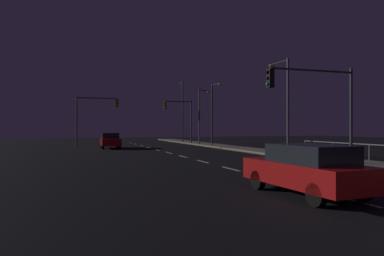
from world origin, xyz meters
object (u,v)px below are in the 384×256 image
(traffic_light_overhead_east, at_px, (95,111))
(street_lamp_across_street, at_px, (214,108))
(street_lamp_mid_block, at_px, (182,106))
(traffic_light_near_left, at_px, (315,94))
(street_lamp_far_end, at_px, (201,110))
(car, at_px, (306,169))
(street_lamp_median, at_px, (285,96))
(traffic_light_far_left, at_px, (179,113))
(car_oncoming, at_px, (110,140))

(traffic_light_overhead_east, height_order, street_lamp_across_street, street_lamp_across_street)
(traffic_light_overhead_east, bearing_deg, street_lamp_across_street, -16.43)
(street_lamp_mid_block, bearing_deg, traffic_light_near_left, -94.34)
(street_lamp_across_street, bearing_deg, traffic_light_overhead_east, 163.57)
(traffic_light_overhead_east, height_order, street_lamp_far_end, street_lamp_far_end)
(car, distance_m, street_lamp_mid_block, 38.02)
(traffic_light_near_left, relative_size, street_lamp_median, 0.75)
(street_lamp_across_street, bearing_deg, car, -106.91)
(traffic_light_far_left, xyz_separation_m, traffic_light_near_left, (-0.71, -26.88, -0.13))
(street_lamp_mid_block, bearing_deg, street_lamp_across_street, -86.10)
(street_lamp_mid_block, bearing_deg, street_lamp_far_end, -82.49)
(traffic_light_near_left, bearing_deg, car_oncoming, 112.41)
(traffic_light_far_left, xyz_separation_m, traffic_light_overhead_east, (-10.46, -2.05, -0.01))
(car_oncoming, xyz_separation_m, traffic_light_overhead_east, (-1.24, 4.19, 3.19))
(traffic_light_overhead_east, xyz_separation_m, street_lamp_far_end, (12.81, 0.35, 0.29))
(traffic_light_overhead_east, distance_m, traffic_light_near_left, 26.67)
(traffic_light_near_left, height_order, street_lamp_mid_block, street_lamp_mid_block)
(street_lamp_median, distance_m, street_lamp_mid_block, 23.48)
(traffic_light_far_left, height_order, traffic_light_near_left, traffic_light_far_left)
(car, distance_m, traffic_light_far_left, 33.87)
(traffic_light_near_left, xyz_separation_m, street_lamp_mid_block, (2.33, 30.70, 1.24))
(car_oncoming, relative_size, traffic_light_near_left, 0.83)
(car_oncoming, relative_size, traffic_light_overhead_east, 0.79)
(car_oncoming, relative_size, street_lamp_mid_block, 0.52)
(traffic_light_far_left, height_order, street_lamp_across_street, street_lamp_across_street)
(car_oncoming, height_order, street_lamp_median, street_lamp_median)
(traffic_light_far_left, bearing_deg, car_oncoming, -145.89)
(traffic_light_far_left, bearing_deg, street_lamp_median, -83.23)
(car_oncoming, relative_size, street_lamp_across_street, 0.64)
(car_oncoming, xyz_separation_m, traffic_light_far_left, (9.22, 6.25, 3.20))
(traffic_light_far_left, bearing_deg, traffic_light_overhead_east, -168.89)
(car_oncoming, height_order, street_lamp_mid_block, street_lamp_mid_block)
(traffic_light_far_left, bearing_deg, street_lamp_far_end, -35.99)
(car, height_order, car_oncoming, same)
(traffic_light_near_left, height_order, street_lamp_median, street_lamp_median)
(street_lamp_median, bearing_deg, traffic_light_overhead_east, 126.03)
(car, xyz_separation_m, car_oncoming, (-3.18, 26.93, 0.00))
(traffic_light_far_left, xyz_separation_m, street_lamp_median, (2.33, -19.64, 0.45))
(traffic_light_overhead_east, bearing_deg, traffic_light_near_left, -68.56)
(car, distance_m, traffic_light_overhead_east, 31.59)
(street_lamp_mid_block, relative_size, street_lamp_far_end, 1.25)
(traffic_light_far_left, bearing_deg, traffic_light_near_left, -91.51)
(street_lamp_median, height_order, street_lamp_mid_block, street_lamp_mid_block)
(car, height_order, traffic_light_near_left, traffic_light_near_left)
(traffic_light_overhead_east, xyz_separation_m, street_lamp_mid_block, (12.08, 5.88, 1.12))
(traffic_light_near_left, xyz_separation_m, street_lamp_far_end, (3.06, 25.17, 0.40))
(street_lamp_mid_block, bearing_deg, car_oncoming, -137.12)
(street_lamp_far_end, bearing_deg, street_lamp_mid_block, 97.51)
(street_lamp_far_end, bearing_deg, car, -104.93)
(street_lamp_mid_block, height_order, street_lamp_across_street, street_lamp_mid_block)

